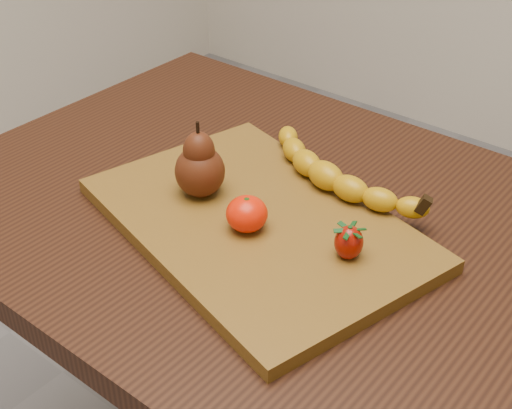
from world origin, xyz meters
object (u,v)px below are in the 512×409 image
Objects in this scene: cutting_board at (256,223)px; mandarin at (247,214)px; table at (280,269)px; pear at (199,159)px.

mandarin is (0.01, -0.03, 0.03)m from cutting_board.
pear is at bearing -152.82° from table.
mandarin reaches higher than cutting_board.
cutting_board is at bearing 1.06° from pear.
mandarin is at bearing -87.90° from table.
table is 2.22× the size of cutting_board.
pear reaches higher than table.
mandarin is (0.10, -0.03, -0.03)m from pear.
cutting_board is at bearing -94.77° from table.
mandarin reaches higher than table.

